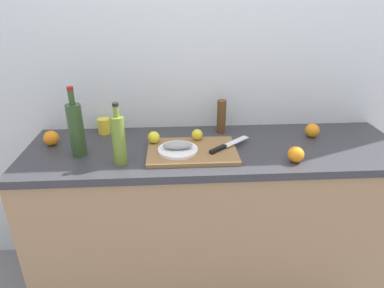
# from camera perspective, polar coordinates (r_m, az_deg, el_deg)

# --- Properties ---
(ground_plane) EXTENTS (12.00, 12.00, 0.00)m
(ground_plane) POSITION_cam_1_polar(r_m,az_deg,el_deg) (2.31, 3.34, -21.08)
(ground_plane) COLOR slate
(back_wall) EXTENTS (3.20, 0.05, 2.50)m
(back_wall) POSITION_cam_1_polar(r_m,az_deg,el_deg) (1.98, 3.14, 12.83)
(back_wall) COLOR silver
(back_wall) RESTS_ON ground_plane
(kitchen_counter) EXTENTS (2.00, 0.60, 0.90)m
(kitchen_counter) POSITION_cam_1_polar(r_m,az_deg,el_deg) (2.01, 3.66, -12.12)
(kitchen_counter) COLOR #9E7A56
(kitchen_counter) RESTS_ON ground_plane
(cutting_board) EXTENTS (0.45, 0.31, 0.02)m
(cutting_board) POSITION_cam_1_polar(r_m,az_deg,el_deg) (1.71, 0.00, -1.22)
(cutting_board) COLOR olive
(cutting_board) RESTS_ON kitchen_counter
(white_plate) EXTENTS (0.20, 0.20, 0.01)m
(white_plate) POSITION_cam_1_polar(r_m,az_deg,el_deg) (1.68, -2.43, -1.02)
(white_plate) COLOR white
(white_plate) RESTS_ON cutting_board
(fish_fillet) EXTENTS (0.15, 0.06, 0.04)m
(fish_fillet) POSITION_cam_1_polar(r_m,az_deg,el_deg) (1.67, -2.45, -0.23)
(fish_fillet) COLOR gray
(fish_fillet) RESTS_ON white_plate
(chef_knife) EXTENTS (0.24, 0.21, 0.02)m
(chef_knife) POSITION_cam_1_polar(r_m,az_deg,el_deg) (1.72, 5.50, -0.36)
(chef_knife) COLOR silver
(chef_knife) RESTS_ON cutting_board
(lemon_0) EXTENTS (0.06, 0.06, 0.06)m
(lemon_0) POSITION_cam_1_polar(r_m,az_deg,el_deg) (1.77, -6.52, 1.14)
(lemon_0) COLOR yellow
(lemon_0) RESTS_ON cutting_board
(lemon_1) EXTENTS (0.06, 0.06, 0.06)m
(lemon_1) POSITION_cam_1_polar(r_m,az_deg,el_deg) (1.80, 0.89, 1.61)
(lemon_1) COLOR yellow
(lemon_1) RESTS_ON cutting_board
(olive_oil_bottle) EXTENTS (0.06, 0.06, 0.30)m
(olive_oil_bottle) POSITION_cam_1_polar(r_m,az_deg,el_deg) (1.60, -12.36, 0.82)
(olive_oil_bottle) COLOR olive
(olive_oil_bottle) RESTS_ON kitchen_counter
(wine_bottle) EXTENTS (0.07, 0.07, 0.35)m
(wine_bottle) POSITION_cam_1_polar(r_m,az_deg,el_deg) (1.73, -19.11, 2.47)
(wine_bottle) COLOR #2D4723
(wine_bottle) RESTS_ON kitchen_counter
(coffee_mug_0) EXTENTS (0.11, 0.07, 0.09)m
(coffee_mug_0) POSITION_cam_1_polar(r_m,az_deg,el_deg) (2.00, -14.62, 3.00)
(coffee_mug_0) COLOR yellow
(coffee_mug_0) RESTS_ON kitchen_counter
(orange_0) EXTENTS (0.08, 0.08, 0.08)m
(orange_0) POSITION_cam_1_polar(r_m,az_deg,el_deg) (1.68, 17.26, -1.69)
(orange_0) COLOR orange
(orange_0) RESTS_ON kitchen_counter
(orange_1) EXTENTS (0.08, 0.08, 0.08)m
(orange_1) POSITION_cam_1_polar(r_m,az_deg,el_deg) (1.94, -22.84, 0.94)
(orange_1) COLOR orange
(orange_1) RESTS_ON kitchen_counter
(orange_2) EXTENTS (0.08, 0.08, 0.08)m
(orange_2) POSITION_cam_1_polar(r_m,az_deg,el_deg) (2.00, 19.79, 2.21)
(orange_2) COLOR orange
(orange_2) RESTS_ON kitchen_counter
(pepper_mill) EXTENTS (0.05, 0.05, 0.19)m
(pepper_mill) POSITION_cam_1_polar(r_m,az_deg,el_deg) (1.93, 5.02, 4.68)
(pepper_mill) COLOR brown
(pepper_mill) RESTS_ON kitchen_counter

